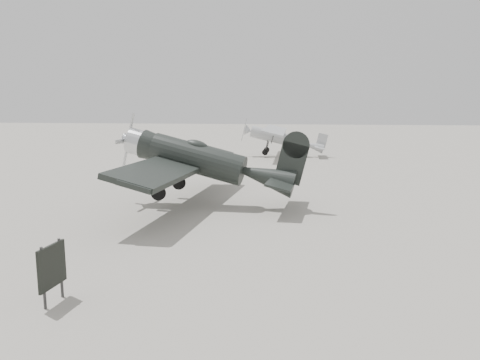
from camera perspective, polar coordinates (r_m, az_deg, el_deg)
The scene contains 4 objects.
ground at distance 19.42m, azimuth 3.09°, elevation -4.57°, with size 160.00×160.00×0.00m, color gray.
lowwing_monoplane at distance 21.32m, azimuth -4.14°, elevation 2.22°, with size 8.48×11.89×3.83m.
highwing_monoplane at distance 40.81m, azimuth 5.04°, elevation 5.40°, with size 7.19×10.05×2.88m.
sign_board at distance 12.03m, azimuth -21.96°, elevation -9.82°, with size 0.17×1.03×1.48m.
Camera 1 is at (1.21, -18.80, 4.74)m, focal length 35.00 mm.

